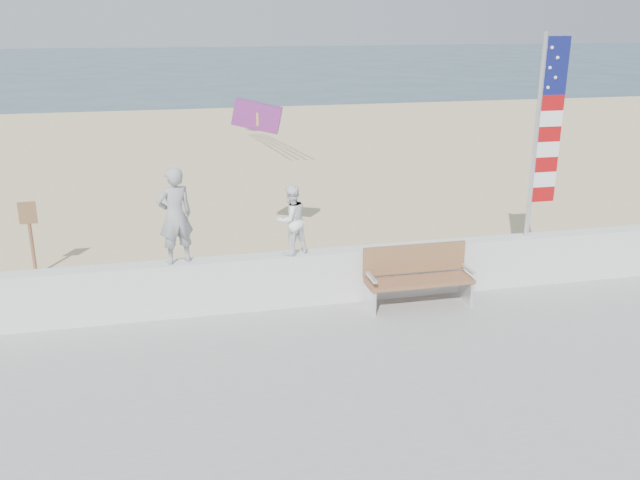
# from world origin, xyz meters

# --- Properties ---
(ground) EXTENTS (220.00, 220.00, 0.00)m
(ground) POSITION_xyz_m (0.00, 0.00, 0.00)
(ground) COLOR #2A4655
(ground) RESTS_ON ground
(sand) EXTENTS (90.00, 40.00, 0.08)m
(sand) POSITION_xyz_m (0.00, 9.00, 0.04)
(sand) COLOR beige
(sand) RESTS_ON ground
(seawall) EXTENTS (30.00, 0.35, 0.90)m
(seawall) POSITION_xyz_m (0.00, 2.00, 0.63)
(seawall) COLOR silver
(seawall) RESTS_ON boardwalk
(adult) EXTENTS (0.65, 0.53, 1.54)m
(adult) POSITION_xyz_m (-2.08, 2.00, 1.85)
(adult) COLOR #98989D
(adult) RESTS_ON seawall
(child) EXTENTS (0.69, 0.63, 1.16)m
(child) POSITION_xyz_m (-0.24, 2.00, 1.66)
(child) COLOR white
(child) RESTS_ON seawall
(bench) EXTENTS (1.80, 0.57, 1.00)m
(bench) POSITION_xyz_m (1.82, 1.55, 0.69)
(bench) COLOR #915F3F
(bench) RESTS_ON boardwalk
(flag) EXTENTS (0.50, 0.08, 3.50)m
(flag) POSITION_xyz_m (4.15, 2.00, 2.99)
(flag) COLOR silver
(flag) RESTS_ON seawall
(parafoil_kite) EXTENTS (1.05, 0.51, 0.70)m
(parafoil_kite) POSITION_xyz_m (-0.32, 5.05, 2.93)
(parafoil_kite) COLOR red
(parafoil_kite) RESTS_ON ground
(sign) EXTENTS (0.32, 0.07, 1.46)m
(sign) POSITION_xyz_m (-4.75, 4.65, 0.94)
(sign) COLOR brown
(sign) RESTS_ON sand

